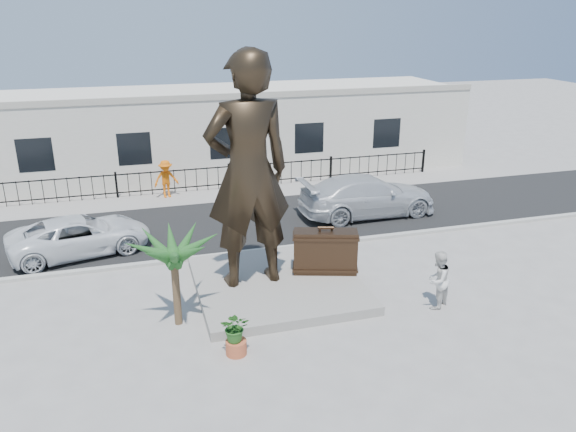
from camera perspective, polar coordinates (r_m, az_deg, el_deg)
name	(u,v)px	position (r m, az deg, el deg)	size (l,w,h in m)	color
ground	(306,308)	(17.40, 1.85, -9.33)	(100.00, 100.00, 0.00)	#9E9991
street	(250,220)	(24.43, -3.91, -0.40)	(40.00, 7.00, 0.01)	black
curb	(270,250)	(21.25, -1.88, -3.44)	(40.00, 0.25, 0.12)	#A5A399
far_sidewalk	(232,193)	(28.14, -5.67, 2.36)	(40.00, 2.50, 0.02)	#9E9991
plinth	(278,284)	(18.47, -1.07, -6.94)	(5.20, 5.20, 0.30)	gray
fence	(229,177)	(28.72, -6.01, 3.95)	(22.00, 0.10, 1.20)	black
building	(214,130)	(32.38, -7.48, 8.65)	(28.00, 7.00, 4.40)	silver
statue	(248,172)	(17.11, -4.09, 4.50)	(2.67, 1.75, 7.32)	black
suitcase	(325,252)	(18.70, 3.81, -3.63)	(2.09, 0.67, 1.47)	#332215
tourist	(438,280)	(17.64, 14.96, -6.29)	(0.89, 0.69, 1.82)	silver
car_white	(80,235)	(22.21, -20.37, -1.86)	(2.34, 5.07, 1.41)	silver
car_silver	(367,196)	(24.98, 8.07, 2.07)	(2.48, 6.10, 1.77)	silver
worker	(166,179)	(27.70, -12.28, 3.70)	(1.18, 0.68, 1.83)	#DE620B
palm_tree	(179,323)	(16.92, -11.03, -10.65)	(1.80, 1.80, 3.20)	#1E4E1C
planter	(236,347)	(15.27, -5.28, -13.14)	(0.56, 0.56, 0.40)	#B85330
shrub	(235,327)	(14.95, -5.36, -11.17)	(0.75, 0.65, 0.83)	#265B1D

